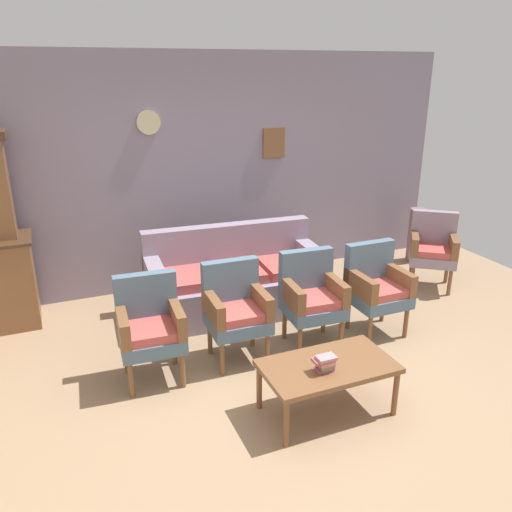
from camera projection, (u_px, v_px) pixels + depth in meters
The scene contains 11 objects.
ground_plane at pixel (303, 393), 4.22m from camera, with size 7.68×7.68×0.00m, color #997A5B.
wall_back_with_decor at pixel (202, 172), 6.03m from camera, with size 6.40×0.09×2.70m.
floral_couch at pixel (235, 282), 5.56m from camera, with size 1.93×0.92×0.90m.
armchair_near_couch_end at pixel (150, 325), 4.27m from camera, with size 0.55×0.52×0.90m.
armchair_near_cabinet at pixel (236, 308), 4.57m from camera, with size 0.54×0.51×0.90m.
armchair_row_middle at pixel (311, 295), 4.83m from camera, with size 0.55×0.53×0.90m.
armchair_by_doorway at pixel (376, 285), 5.04m from camera, with size 0.52×0.49×0.90m.
wingback_chair_by_fireplace at pixel (433, 247), 6.12m from camera, with size 0.71×0.70×0.90m.
coffee_table at pixel (328, 369), 3.87m from camera, with size 1.00×0.56×0.42m.
book_stack_on_table at pixel (325, 363), 3.74m from camera, with size 0.16×0.11×0.13m.
floor_vase_by_wall at pixel (416, 235), 6.99m from camera, with size 0.22×0.22×0.73m, color #7D5B5D.
Camera 1 is at (-1.73, -3.14, 2.52)m, focal length 36.03 mm.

